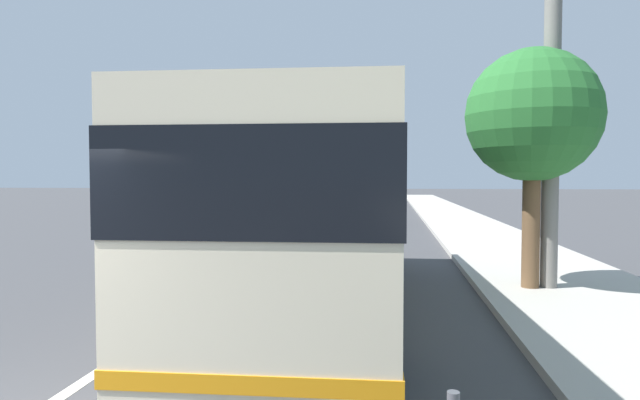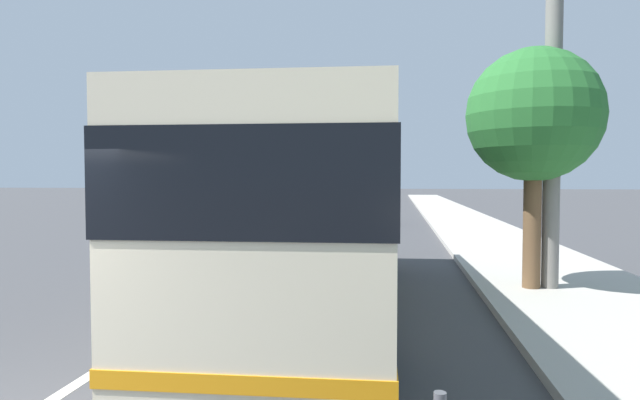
{
  "view_description": "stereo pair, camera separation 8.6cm",
  "coord_description": "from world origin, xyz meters",
  "px_view_note": "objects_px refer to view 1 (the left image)",
  "views": [
    {
      "loc": [
        -3.28,
        -3.37,
        2.26
      ],
      "look_at": [
        6.17,
        -2.11,
        1.87
      ],
      "focal_mm": 29.75,
      "sensor_mm": 36.0,
      "label": 1
    },
    {
      "loc": [
        -3.27,
        -3.46,
        2.26
      ],
      "look_at": [
        6.17,
        -2.11,
        1.87
      ],
      "focal_mm": 29.75,
      "sensor_mm": 36.0,
      "label": 2
    }
  ],
  "objects_px": {
    "utility_pole": "(552,78)",
    "car_behind_bus": "(257,215)",
    "coach_bus": "(313,205)",
    "car_far_distant": "(357,209)",
    "roadside_tree_mid_block": "(533,117)"
  },
  "relations": [
    {
      "from": "utility_pole",
      "to": "coach_bus",
      "type": "bearing_deg",
      "value": 110.42
    },
    {
      "from": "roadside_tree_mid_block",
      "to": "utility_pole",
      "type": "bearing_deg",
      "value": -79.38
    },
    {
      "from": "coach_bus",
      "to": "car_behind_bus",
      "type": "relative_size",
      "value": 2.34
    },
    {
      "from": "coach_bus",
      "to": "car_far_distant",
      "type": "relative_size",
      "value": 2.35
    },
    {
      "from": "utility_pole",
      "to": "car_behind_bus",
      "type": "bearing_deg",
      "value": 39.24
    },
    {
      "from": "car_behind_bus",
      "to": "utility_pole",
      "type": "distance_m",
      "value": 13.86
    },
    {
      "from": "car_behind_bus",
      "to": "roadside_tree_mid_block",
      "type": "xyz_separation_m",
      "value": [
        -10.46,
        -8.13,
        2.71
      ]
    },
    {
      "from": "coach_bus",
      "to": "roadside_tree_mid_block",
      "type": "bearing_deg",
      "value": -70.97
    },
    {
      "from": "coach_bus",
      "to": "roadside_tree_mid_block",
      "type": "relative_size",
      "value": 2.15
    },
    {
      "from": "car_far_distant",
      "to": "utility_pole",
      "type": "xyz_separation_m",
      "value": [
        -15.49,
        -4.72,
        3.46
      ]
    },
    {
      "from": "coach_bus",
      "to": "utility_pole",
      "type": "height_order",
      "value": "utility_pole"
    },
    {
      "from": "coach_bus",
      "to": "roadside_tree_mid_block",
      "type": "distance_m",
      "value": 4.64
    },
    {
      "from": "car_behind_bus",
      "to": "coach_bus",
      "type": "bearing_deg",
      "value": 21.13
    },
    {
      "from": "car_behind_bus",
      "to": "car_far_distant",
      "type": "height_order",
      "value": "car_far_distant"
    },
    {
      "from": "car_far_distant",
      "to": "roadside_tree_mid_block",
      "type": "xyz_separation_m",
      "value": [
        -15.56,
        -4.36,
        2.71
      ]
    }
  ]
}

